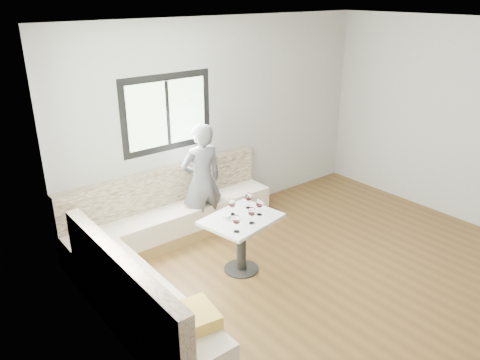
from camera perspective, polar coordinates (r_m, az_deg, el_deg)
name	(u,v)px	position (r m, az deg, el deg)	size (l,w,h in m)	color
room	(359,169)	(4.93, 14.34, 1.32)	(5.01, 5.01, 2.81)	brown
banquette	(161,248)	(5.56, -9.65, -8.13)	(2.90, 2.80, 0.95)	olive
table	(241,231)	(5.44, 0.17, -6.25)	(0.95, 0.80, 0.69)	black
person	(202,181)	(6.16, -4.68, -0.08)	(0.57, 0.37, 1.56)	#53535A
olive_ramekin	(226,216)	(5.34, -1.74, -4.44)	(0.11, 0.11, 0.05)	white
wine_glass_a	(237,220)	(5.00, -0.41, -4.92)	(0.09, 0.09, 0.20)	white
wine_glass_b	(252,212)	(5.17, 1.46, -3.93)	(0.09, 0.09, 0.20)	white
wine_glass_c	(259,204)	(5.37, 2.39, -2.93)	(0.09, 0.09, 0.20)	white
wine_glass_d	(232,204)	(5.37, -0.96, -2.89)	(0.09, 0.09, 0.20)	white
wine_glass_e	(249,197)	(5.53, 1.05, -2.12)	(0.09, 0.09, 0.20)	white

